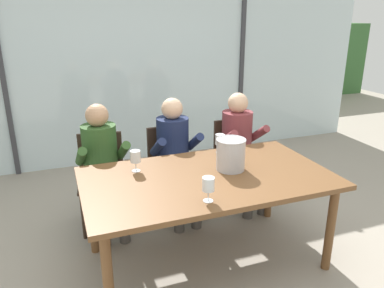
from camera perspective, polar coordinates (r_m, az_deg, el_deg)
ground at (r=4.13m, az=-3.21°, el=-9.39°), size 14.00×14.00×0.00m
window_glass_panel at (r=5.19m, az=-8.78°, el=11.49°), size 7.14×0.03×2.60m
window_mullion_left at (r=5.09m, az=-26.93°, el=9.53°), size 0.06×0.06×2.60m
window_mullion_right at (r=5.72m, az=7.55°, el=12.24°), size 0.06×0.06×2.60m
hillside_vineyard at (r=8.94m, az=-13.88°, el=11.60°), size 13.14×2.40×1.76m
dining_table at (r=2.98m, az=2.38°, el=-6.19°), size 1.94×1.10×0.78m
chair_near_curtain at (r=3.73m, az=-13.55°, el=-4.26°), size 0.50×0.50×0.89m
chair_left_of_center at (r=3.86m, az=-3.25°, el=-2.93°), size 0.46×0.46×0.89m
chair_center at (r=4.11m, az=6.61°, el=-1.59°), size 0.45×0.45×0.89m
person_olive_shirt at (r=3.55m, az=-13.51°, el=-2.43°), size 0.48×0.62×1.21m
person_navy_polo at (r=3.69m, az=-2.59°, el=-1.08°), size 0.47×0.62×1.21m
person_maroon_top at (r=3.96m, az=7.40°, el=0.20°), size 0.49×0.63×1.21m
ice_bucket_primary at (r=3.03m, az=5.93°, el=-1.51°), size 0.24×0.24×0.26m
wine_glass_by_left_taster at (r=2.51m, az=2.51°, el=-6.20°), size 0.08×0.08×0.17m
wine_glass_near_bucket at (r=3.29m, az=5.96°, el=-0.14°), size 0.08×0.08×0.17m
wine_glass_center_pour at (r=3.02m, az=-8.62°, el=-2.03°), size 0.08×0.08×0.17m
wine_glass_by_right_taster at (r=3.40m, az=4.28°, el=0.63°), size 0.08×0.08×0.17m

